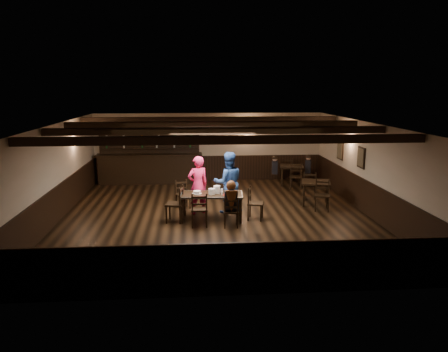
{
  "coord_description": "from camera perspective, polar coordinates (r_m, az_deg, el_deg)",
  "views": [
    {
      "loc": [
        -0.71,
        -12.3,
        3.73
      ],
      "look_at": [
        0.24,
        0.2,
        1.15
      ],
      "focal_mm": 35.0,
      "sensor_mm": 36.0,
      "label": 1
    }
  ],
  "objects": [
    {
      "name": "ground",
      "position": [
        12.87,
        -1.01,
        -5.22
      ],
      "size": [
        10.0,
        10.0,
        0.0
      ],
      "primitive_type": "plane",
      "color": "black",
      "rests_on": "ground"
    },
    {
      "name": "chair_end_left",
      "position": [
        12.22,
        -6.06,
        -3.27
      ],
      "size": [
        0.54,
        0.55,
        1.03
      ],
      "color": "black",
      "rests_on": "ground"
    },
    {
      "name": "chair_near_right",
      "position": [
        11.69,
        0.93,
        -4.44
      ],
      "size": [
        0.41,
        0.39,
        0.85
      ],
      "color": "black",
      "rests_on": "ground"
    },
    {
      "name": "menu_blue",
      "position": [
        12.47,
        0.75,
        -2.17
      ],
      "size": [
        0.3,
        0.25,
        0.0
      ],
      "primitive_type": "cube",
      "rotation": [
        0.0,
        0.0,
        -0.27
      ],
      "color": "navy",
      "rests_on": "dining_table"
    },
    {
      "name": "back_table_b",
      "position": [
        16.94,
        8.82,
        1.03
      ],
      "size": [
        1.04,
        1.04,
        0.75
      ],
      "color": "black",
      "rests_on": "ground"
    },
    {
      "name": "tea_light",
      "position": [
        12.44,
        -1.36,
        -2.11
      ],
      "size": [
        0.05,
        0.05,
        0.06
      ],
      "color": "#A5A8AD",
      "rests_on": "dining_table"
    },
    {
      "name": "seated_person",
      "position": [
        11.65,
        0.93,
        -2.72
      ],
      "size": [
        0.35,
        0.52,
        0.85
      ],
      "color": "black",
      "rests_on": "ground"
    },
    {
      "name": "chair_end_right",
      "position": [
        12.42,
        3.77,
        -3.2
      ],
      "size": [
        0.53,
        0.54,
        0.95
      ],
      "color": "black",
      "rests_on": "ground"
    },
    {
      "name": "cake",
      "position": [
        12.37,
        -3.55,
        -2.15
      ],
      "size": [
        0.26,
        0.26,
        0.08
      ],
      "color": "white",
      "rests_on": "dining_table"
    },
    {
      "name": "bar_counter",
      "position": [
        17.35,
        -9.66,
        1.49
      ],
      "size": [
        4.09,
        0.7,
        2.2
      ],
      "color": "black",
      "rests_on": "ground"
    },
    {
      "name": "drink_glass",
      "position": [
        12.43,
        -0.29,
        -1.95
      ],
      "size": [
        0.08,
        0.08,
        0.12
      ],
      "primitive_type": "cylinder",
      "color": "silver",
      "rests_on": "dining_table"
    },
    {
      "name": "salt_shaker",
      "position": [
        12.24,
        -0.26,
        -2.22
      ],
      "size": [
        0.04,
        0.04,
        0.09
      ],
      "primitive_type": "cylinder",
      "color": "silver",
      "rests_on": "dining_table"
    },
    {
      "name": "woman_pink",
      "position": [
        12.92,
        -3.44,
        -1.19
      ],
      "size": [
        0.74,
        0.62,
        1.73
      ],
      "primitive_type": "imported",
      "rotation": [
        0.0,
        0.0,
        3.52
      ],
      "color": "#FF274E",
      "rests_on": "ground"
    },
    {
      "name": "plate_stack_a",
      "position": [
        12.26,
        -1.63,
        -2.03
      ],
      "size": [
        0.18,
        0.18,
        0.17
      ],
      "primitive_type": "cylinder",
      "color": "white",
      "rests_on": "dining_table"
    },
    {
      "name": "bg_patron_right",
      "position": [
        17.06,
        10.93,
        1.59
      ],
      "size": [
        0.3,
        0.39,
        0.71
      ],
      "color": "black",
      "rests_on": "ground"
    },
    {
      "name": "back_table_a",
      "position": [
        14.24,
        11.9,
        -1.09
      ],
      "size": [
        1.09,
        1.09,
        0.75
      ],
      "color": "black",
      "rests_on": "ground"
    },
    {
      "name": "chair_near_left",
      "position": [
        11.73,
        -3.25,
        -4.09
      ],
      "size": [
        0.45,
        0.42,
        0.95
      ],
      "color": "black",
      "rests_on": "ground"
    },
    {
      "name": "plate_stack_b",
      "position": [
        12.38,
        -0.95,
        -1.77
      ],
      "size": [
        0.19,
        0.19,
        0.22
      ],
      "primitive_type": "cylinder",
      "color": "white",
      "rests_on": "dining_table"
    },
    {
      "name": "dining_table",
      "position": [
        12.36,
        -1.62,
        -2.64
      ],
      "size": [
        1.81,
        1.01,
        0.75
      ],
      "color": "black",
      "rests_on": "ground"
    },
    {
      "name": "bg_patron_left",
      "position": [
        16.7,
        6.64,
        1.46
      ],
      "size": [
        0.24,
        0.35,
        0.68
      ],
      "color": "black",
      "rests_on": "ground"
    },
    {
      "name": "pepper_shaker",
      "position": [
        12.25,
        0.49,
        -2.23
      ],
      "size": [
        0.03,
        0.03,
        0.08
      ],
      "primitive_type": "cylinder",
      "color": "#A5A8AD",
      "rests_on": "dining_table"
    },
    {
      "name": "room_shell",
      "position": [
        12.51,
        -1.01,
        2.51
      ],
      "size": [
        9.02,
        10.02,
        2.71
      ],
      "color": "beige",
      "rests_on": "ground"
    },
    {
      "name": "chair_far_pushed",
      "position": [
        13.7,
        -5.48,
        -2.05
      ],
      "size": [
        0.5,
        0.49,
        0.86
      ],
      "color": "black",
      "rests_on": "ground"
    },
    {
      "name": "man_blue",
      "position": [
        12.98,
        0.55,
        -0.87
      ],
      "size": [
        0.97,
        0.79,
        1.84
      ],
      "primitive_type": "imported",
      "rotation": [
        0.0,
        0.0,
        3.25
      ],
      "color": "navy",
      "rests_on": "ground"
    },
    {
      "name": "menu_red",
      "position": [
        12.21,
        0.55,
        -2.48
      ],
      "size": [
        0.32,
        0.25,
        0.0
      ],
      "primitive_type": "cube",
      "rotation": [
        0.0,
        0.0,
        -0.22
      ],
      "color": "maroon",
      "rests_on": "dining_table"
    }
  ]
}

